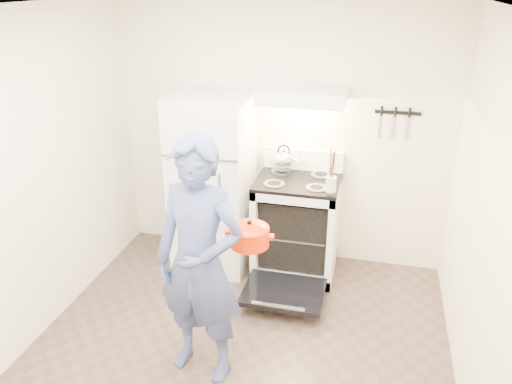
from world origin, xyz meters
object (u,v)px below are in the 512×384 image
tea_kettle (284,159)px  dutch_oven (249,237)px  stove_body (296,227)px  person (200,263)px  refrigerator (213,183)px

tea_kettle → dutch_oven: size_ratio=0.75×
stove_body → person: bearing=-105.8°
stove_body → dutch_oven: (-0.17, -1.11, 0.47)m
person → refrigerator: bearing=114.5°
stove_body → dutch_oven: size_ratio=2.56×
refrigerator → person: bearing=-75.0°
stove_body → person: (-0.42, -1.48, 0.43)m
stove_body → dutch_oven: 1.22m
refrigerator → tea_kettle: refrigerator is taller
person → dutch_oven: person is taller
stove_body → dutch_oven: bearing=-98.7°
tea_kettle → person: 1.67m
refrigerator → person: 1.51m
dutch_oven → stove_body: bearing=81.3°
tea_kettle → dutch_oven: (-0.00, -1.27, -0.16)m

